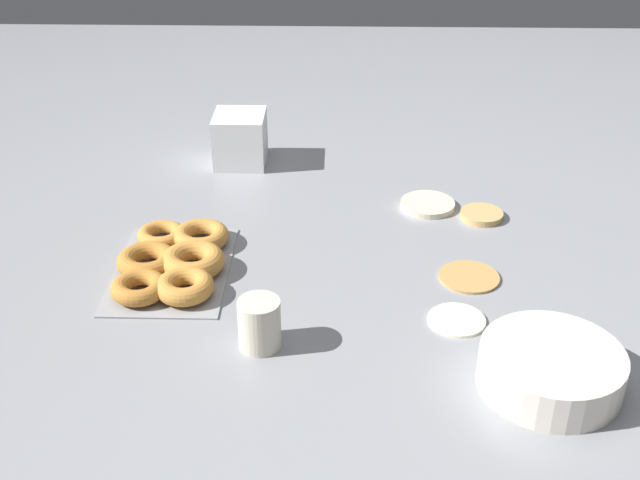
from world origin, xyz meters
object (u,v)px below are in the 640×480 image
Objects in this scene: pancake_1 at (482,215)px; pancake_3 at (457,319)px; paper_cup at (259,324)px; batter_bowl at (551,369)px; donut_tray at (174,262)px; container_stack at (240,139)px; pancake_2 at (428,205)px; pancake_0 at (469,276)px.

pancake_1 reaches higher than pancake_3.
batter_bowl is at bearing 78.89° from paper_cup.
container_stack is (-0.46, 0.06, 0.04)m from donut_tray.
paper_cup reaches higher than pancake_3.
pancake_2 is 0.92× the size of container_stack.
pancake_1 is at bearing 166.27° from pancake_0.
pancake_1 is 0.60m from donut_tray.
pancake_1 and pancake_2 have the same top height.
pancake_2 is 0.54m from paper_cup.
pancake_3 is at bearing 34.36° from container_stack.
batter_bowl is at bearing 34.73° from container_stack.
pancake_0 is 0.22m from pancake_1.
pancake_0 is 0.26m from pancake_2.
container_stack reaches higher than pancake_3.
pancake_1 is 0.91× the size of pancake_3.
pancake_0 is 0.51m from donut_tray.
pancake_0 is 1.14× the size of pancake_3.
container_stack is at bearing -136.51° from pancake_0.
batter_bowl is at bearing 2.26° from pancake_1.
batter_bowl is at bearing 36.14° from pancake_3.
pancake_2 is at bearing 147.37° from paper_cup.
donut_tray is at bearing -61.29° from pancake_2.
donut_tray is (-0.14, -0.47, 0.01)m from pancake_3.
pancake_3 is at bearing 102.87° from paper_cup.
container_stack is at bearing -145.27° from batter_bowl.
pancake_2 is 1.18× the size of pancake_3.
pancake_1 is at bearing -177.74° from batter_bowl.
pancake_2 is (-0.04, -0.10, -0.00)m from pancake_1.
pancake_0 is 0.64m from container_stack.
pancake_1 is 0.50m from batter_bowl.
container_stack is (-0.25, -0.49, 0.05)m from pancake_1.
pancake_0 is 0.89× the size of container_stack.
pancake_3 is (0.34, -0.09, -0.00)m from pancake_1.
pancake_2 is at bearing -169.68° from pancake_0.
batter_bowl reaches higher than donut_tray.
pancake_3 is (0.13, -0.04, 0.00)m from pancake_0.
pancake_0 is at bearing 163.88° from pancake_3.
pancake_3 is 1.15× the size of paper_cup.
paper_cup is at bearing -43.45° from pancake_1.
pancake_1 is 0.77× the size of pancake_2.
batter_bowl reaches higher than pancake_3.
pancake_1 is 0.70× the size of container_stack.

